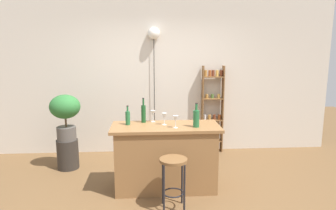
{
  "coord_description": "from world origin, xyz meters",
  "views": [
    {
      "loc": [
        -0.24,
        -3.7,
        1.93
      ],
      "look_at": [
        0.05,
        0.55,
        1.13
      ],
      "focal_mm": 32.69,
      "sensor_mm": 36.0,
      "label": 1
    }
  ],
  "objects": [
    {
      "name": "back_wall",
      "position": [
        0.0,
        1.95,
        1.4
      ],
      "size": [
        6.4,
        0.1,
        2.8
      ],
      "primitive_type": "cube",
      "color": "beige",
      "rests_on": "ground"
    },
    {
      "name": "potted_plant",
      "position": [
        -1.54,
        1.12,
        0.94
      ],
      "size": [
        0.48,
        0.43,
        0.74
      ],
      "color": "#514C47",
      "rests_on": "plant_stool"
    },
    {
      "name": "bottle_sauce_amber",
      "position": [
        0.4,
        0.2,
        1.02
      ],
      "size": [
        0.08,
        0.08,
        0.32
      ],
      "color": "#236638",
      "rests_on": "kitchen_counter"
    },
    {
      "name": "bottle_wine_red",
      "position": [
        -0.51,
        0.39,
        1.0
      ],
      "size": [
        0.06,
        0.06,
        0.27
      ],
      "color": "#236638",
      "rests_on": "kitchen_counter"
    },
    {
      "name": "bar_stool",
      "position": [
        0.06,
        -0.27,
        0.48
      ],
      "size": [
        0.33,
        0.33,
        0.64
      ],
      "color": "black",
      "rests_on": "ground"
    },
    {
      "name": "ground",
      "position": [
        0.0,
        0.0,
        0.0
      ],
      "size": [
        12.0,
        12.0,
        0.0
      ],
      "primitive_type": "plane",
      "color": "brown"
    },
    {
      "name": "kitchen_counter",
      "position": [
        0.0,
        0.3,
        0.45
      ],
      "size": [
        1.47,
        0.62,
        0.9
      ],
      "color": "olive",
      "rests_on": "ground"
    },
    {
      "name": "wine_glass_right",
      "position": [
        -0.17,
        0.53,
        1.02
      ],
      "size": [
        0.07,
        0.07,
        0.16
      ],
      "color": "silver",
      "rests_on": "kitchen_counter"
    },
    {
      "name": "spice_shelf",
      "position": [
        0.96,
        1.8,
        0.84
      ],
      "size": [
        0.4,
        0.16,
        1.62
      ],
      "color": "brown",
      "rests_on": "ground"
    },
    {
      "name": "wine_glass_left",
      "position": [
        0.12,
        0.17,
        1.02
      ],
      "size": [
        0.07,
        0.07,
        0.16
      ],
      "color": "silver",
      "rests_on": "kitchen_counter"
    },
    {
      "name": "bottle_spirits_clear",
      "position": [
        -0.3,
        0.5,
        1.03
      ],
      "size": [
        0.06,
        0.06,
        0.35
      ],
      "color": "#194C23",
      "rests_on": "kitchen_counter"
    },
    {
      "name": "plant_stool",
      "position": [
        -1.54,
        1.12,
        0.24
      ],
      "size": [
        0.34,
        0.34,
        0.48
      ],
      "primitive_type": "cylinder",
      "color": "#2D2823",
      "rests_on": "ground"
    },
    {
      "name": "wine_glass_center",
      "position": [
        -0.01,
        0.35,
        1.02
      ],
      "size": [
        0.07,
        0.07,
        0.16
      ],
      "color": "silver",
      "rests_on": "kitchen_counter"
    },
    {
      "name": "pendant_globe_light",
      "position": [
        -0.11,
        1.84,
        2.16
      ],
      "size": [
        0.21,
        0.21,
        2.3
      ],
      "color": "black",
      "rests_on": "ground"
    }
  ]
}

